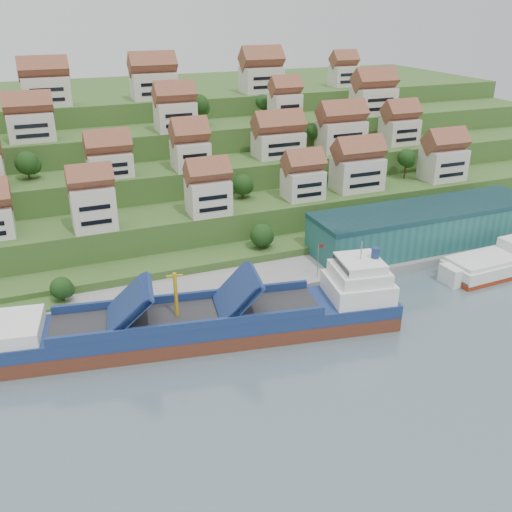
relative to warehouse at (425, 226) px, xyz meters
name	(u,v)px	position (x,y,z in m)	size (l,w,h in m)	color
ground	(260,323)	(-52.00, -17.00, -7.20)	(300.00, 300.00, 0.00)	slate
quay	(315,271)	(-32.00, -2.00, -6.10)	(180.00, 14.00, 2.20)	gray
hillside	(147,153)	(-52.00, 86.55, 3.46)	(260.00, 128.00, 31.00)	#2D4C1E
hillside_village	(184,140)	(-50.03, 43.04, 16.95)	(160.38, 63.02, 28.61)	beige
hillside_trees	(184,174)	(-53.47, 30.93, 10.89)	(139.12, 61.83, 30.70)	#1D4216
warehouse	(425,226)	(0.00, 0.00, 0.00)	(60.00, 15.00, 10.00)	#23605E
flagpole	(318,258)	(-33.89, -7.00, -0.32)	(1.28, 0.16, 8.00)	gray
cargo_ship	(210,323)	(-62.76, -18.58, -3.93)	(78.12, 24.15, 17.11)	#5C2B1C
second_ship	(499,263)	(9.26, -16.48, -4.88)	(27.01, 11.25, 7.69)	maroon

